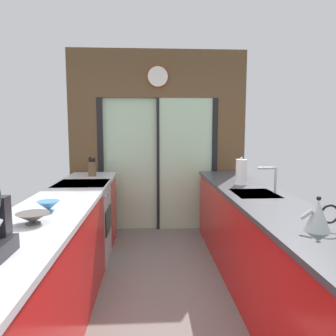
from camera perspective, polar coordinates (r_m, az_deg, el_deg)
ground_plane at (r=3.41m, az=-0.89°, el=-20.02°), size 5.04×7.60×0.02m
back_wall_unit at (r=4.84m, az=-1.81°, el=6.78°), size 2.64×0.12×2.70m
left_counter_run at (r=2.90m, az=-19.49°, el=-15.20°), size 0.62×3.80×0.92m
right_counter_run at (r=3.12m, az=16.77°, el=-13.50°), size 0.62×3.80×0.92m
sink_faucet at (r=3.25m, az=18.09°, el=-1.30°), size 0.19×0.02×0.26m
oven_range at (r=3.92m, az=-14.87°, el=-9.30°), size 0.60×0.60×0.92m
mixing_bowl_mid at (r=2.29m, az=-22.94°, el=-8.20°), size 0.21×0.21×0.07m
mixing_bowl_far at (r=2.59m, az=-20.52°, el=-6.33°), size 0.17×0.17×0.08m
knife_block at (r=4.36m, az=-13.37°, el=-0.10°), size 0.09×0.14×0.26m
kettle at (r=2.16m, az=25.20°, el=-7.69°), size 0.24×0.16×0.22m
paper_towel_roll at (r=3.64m, az=12.91°, el=-0.74°), size 0.14×0.14×0.31m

